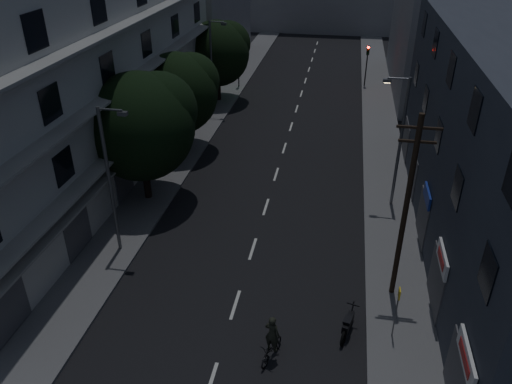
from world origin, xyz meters
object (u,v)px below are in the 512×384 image
(utility_pole, at_px, (406,207))
(cyclist, at_px, (272,344))
(motorcycle, at_px, (348,325))
(bus_stop_sign, at_px, (397,304))

(utility_pole, xyz_separation_m, cyclist, (-5.07, -4.90, -4.12))
(motorcycle, bearing_deg, utility_pole, 70.11)
(utility_pole, bearing_deg, motorcycle, -124.42)
(utility_pole, xyz_separation_m, bus_stop_sign, (-0.15, -2.88, -2.98))
(bus_stop_sign, bearing_deg, utility_pole, 87.11)
(bus_stop_sign, height_order, motorcycle, bus_stop_sign)
(utility_pole, distance_m, motorcycle, 5.67)
(utility_pole, distance_m, cyclist, 8.17)
(motorcycle, xyz_separation_m, cyclist, (-3.02, -1.91, 0.24))
(bus_stop_sign, bearing_deg, cyclist, -157.76)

